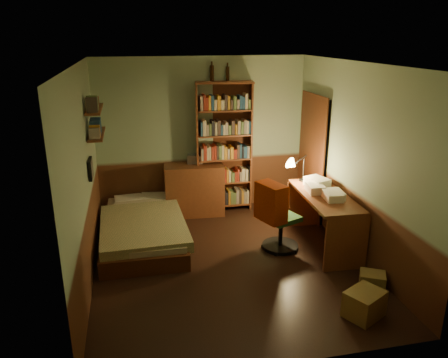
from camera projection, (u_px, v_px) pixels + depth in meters
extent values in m
cube|color=black|center=(228.00, 262.00, 5.91)|extent=(3.50, 4.00, 0.02)
cube|color=silver|center=(229.00, 63.00, 5.08)|extent=(3.50, 4.00, 0.02)
cube|color=gray|center=(202.00, 136.00, 7.36)|extent=(3.50, 0.02, 2.60)
cube|color=gray|center=(83.00, 179.00, 5.15)|extent=(0.02, 4.00, 2.60)
cube|color=gray|center=(356.00, 162.00, 5.85)|extent=(0.02, 4.00, 2.60)
cube|color=gray|center=(281.00, 240.00, 3.64)|extent=(3.50, 0.02, 2.60)
cube|color=black|center=(313.00, 158.00, 7.14)|extent=(0.06, 0.90, 2.00)
cube|color=#421F0F|center=(311.00, 158.00, 7.14)|extent=(0.02, 0.98, 2.08)
cube|color=#68784A|center=(143.00, 220.00, 6.46)|extent=(1.17, 2.14, 0.63)
cube|color=brown|center=(194.00, 189.00, 7.37)|extent=(1.00, 0.55, 0.87)
cube|color=#B2B2B7|center=(195.00, 159.00, 7.34)|extent=(0.29, 0.24, 0.14)
cube|color=brown|center=(224.00, 148.00, 7.35)|extent=(0.98, 0.42, 2.21)
cylinder|color=black|center=(212.00, 73.00, 7.02)|extent=(0.08, 0.08, 0.25)
cylinder|color=black|center=(228.00, 74.00, 7.08)|extent=(0.07, 0.07, 0.22)
cube|color=brown|center=(323.00, 220.00, 6.25)|extent=(0.67, 1.49, 0.79)
cube|color=silver|center=(317.00, 182.00, 6.42)|extent=(0.34, 0.40, 0.13)
cone|color=black|center=(304.00, 160.00, 6.60)|extent=(0.25, 0.25, 0.66)
cube|color=#285B28|center=(282.00, 212.00, 6.11)|extent=(0.71, 0.67, 1.13)
cube|color=#AC3107|center=(264.00, 155.00, 5.82)|extent=(0.40, 0.51, 0.53)
cube|color=brown|center=(97.00, 134.00, 6.10)|extent=(0.20, 0.90, 0.03)
cube|color=brown|center=(94.00, 109.00, 5.99)|extent=(0.20, 0.90, 0.03)
cube|color=black|center=(91.00, 169.00, 5.73)|extent=(0.04, 0.32, 0.26)
cube|color=olive|center=(364.00, 304.00, 4.73)|extent=(0.50, 0.47, 0.30)
cube|color=olive|center=(372.00, 281.00, 5.26)|extent=(0.37, 0.35, 0.21)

